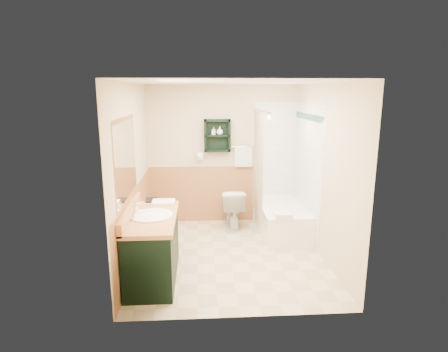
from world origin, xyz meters
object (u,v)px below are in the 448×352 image
vanity (153,247)px  toilet (232,208)px  wall_shelf (217,135)px  hair_dryer (200,156)px  vanity_book (145,193)px  soap_bottle_b (220,132)px  bathtub (281,218)px  soap_bottle_a (214,133)px

vanity → toilet: size_ratio=1.85×
wall_shelf → hair_dryer: size_ratio=2.29×
vanity_book → soap_bottle_b: (1.10, 1.34, 0.69)m
bathtub → toilet: bearing=162.1°
vanity_book → soap_bottle_a: soap_bottle_a is taller
soap_bottle_a → vanity: bearing=-112.7°
hair_dryer → soap_bottle_a: 0.46m
bathtub → soap_bottle_b: (-0.98, 0.53, 1.38)m
vanity → toilet: (1.13, 1.72, -0.07)m
wall_shelf → bathtub: size_ratio=0.37×
wall_shelf → toilet: bearing=-50.1°
wall_shelf → soap_bottle_b: (0.04, -0.01, 0.07)m
vanity → hair_dryer: bearing=73.6°
hair_dryer → toilet: 1.06m
toilet → soap_bottle_a: size_ratio=5.47×
wall_shelf → soap_bottle_a: (-0.06, -0.01, 0.04)m
toilet → vanity_book: (-1.29, -1.06, 0.59)m
wall_shelf → bathtub: (1.03, -0.54, -1.31)m
bathtub → soap_bottle_b: size_ratio=11.06×
vanity → soap_bottle_a: size_ratio=10.15×
toilet → bathtub: bearing=160.7°
toilet → vanity_book: vanity_book is taller
vanity → soap_bottle_b: 2.51m
bathtub → vanity_book: vanity_book is taller
toilet → wall_shelf: bearing=-51.5°
wall_shelf → vanity_book: wall_shelf is taller
hair_dryer → soap_bottle_a: soap_bottle_a is taller
vanity_book → bathtub: bearing=16.7°
bathtub → toilet: size_ratio=2.17×
vanity → soap_bottle_a: bearing=67.3°
wall_shelf → soap_bottle_a: bearing=-175.3°
bathtub → soap_bottle_a: 1.82m
hair_dryer → soap_bottle_a: (0.24, -0.03, 0.39)m
hair_dryer → toilet: bearing=-29.7°
hair_dryer → vanity_book: size_ratio=1.08×
wall_shelf → soap_bottle_b: size_ratio=4.05×
vanity → bathtub: (1.92, 1.46, -0.17)m
bathtub → vanity_book: size_ratio=6.73×
hair_dryer → soap_bottle_b: 0.54m
hair_dryer → bathtub: size_ratio=0.16×
hair_dryer → bathtub: (1.33, -0.56, -0.96)m
vanity → toilet: vanity is taller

